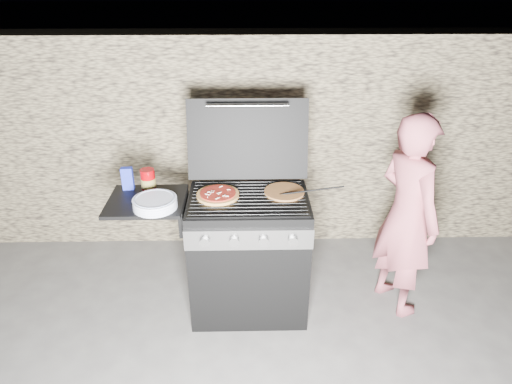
{
  "coord_description": "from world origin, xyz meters",
  "views": [
    {
      "loc": [
        -0.01,
        -2.64,
        2.33
      ],
      "look_at": [
        0.05,
        0.0,
        0.95
      ],
      "focal_mm": 32.0,
      "sensor_mm": 36.0,
      "label": 1
    }
  ],
  "objects_px": {
    "sauce_jar": "(148,179)",
    "person": "(407,216)",
    "gas_grill": "(213,255)",
    "pizza_topped": "(218,194)"
  },
  "relations": [
    {
      "from": "sauce_jar",
      "to": "gas_grill",
      "type": "bearing_deg",
      "value": -19.08
    },
    {
      "from": "gas_grill",
      "to": "sauce_jar",
      "type": "xyz_separation_m",
      "value": [
        -0.43,
        0.15,
        0.52
      ]
    },
    {
      "from": "gas_grill",
      "to": "person",
      "type": "xyz_separation_m",
      "value": [
        1.33,
        0.03,
        0.28
      ]
    },
    {
      "from": "gas_grill",
      "to": "pizza_topped",
      "type": "bearing_deg",
      "value": 21.45
    },
    {
      "from": "gas_grill",
      "to": "sauce_jar",
      "type": "distance_m",
      "value": 0.69
    },
    {
      "from": "person",
      "to": "gas_grill",
      "type": "bearing_deg",
      "value": 68.37
    },
    {
      "from": "pizza_topped",
      "to": "gas_grill",
      "type": "bearing_deg",
      "value": -158.55
    },
    {
      "from": "gas_grill",
      "to": "pizza_topped",
      "type": "relative_size",
      "value": 4.79
    },
    {
      "from": "sauce_jar",
      "to": "person",
      "type": "distance_m",
      "value": 1.78
    },
    {
      "from": "pizza_topped",
      "to": "person",
      "type": "bearing_deg",
      "value": 0.31
    }
  ]
}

